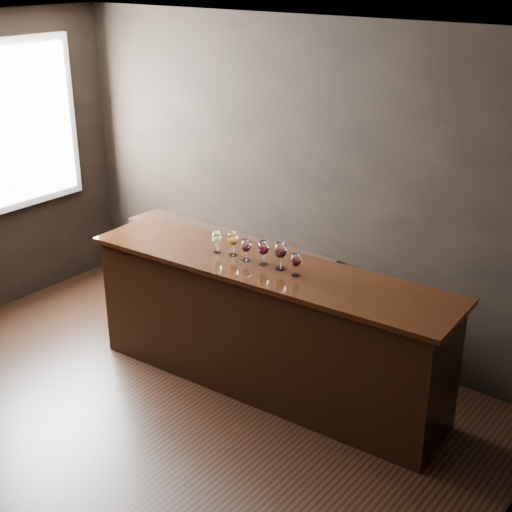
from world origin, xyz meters
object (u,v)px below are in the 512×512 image
Objects in this scene: bar_counter at (267,329)px; glass_red_b at (263,248)px; glass_red_a at (246,246)px; glass_white at (217,238)px; glass_amber at (233,239)px; back_bar_shelf at (227,277)px; glass_red_d at (296,260)px; glass_red_c at (281,251)px.

glass_red_b is at bearing 178.87° from bar_counter.
glass_white is at bearing -175.90° from glass_red_a.
bar_counter is at bearing 0.19° from glass_amber.
bar_counter is 16.44× the size of glass_red_a.
back_bar_shelf is at bearing 138.50° from glass_red_a.
glass_red_d is (0.31, -0.01, -0.01)m from glass_red_b.
glass_red_c is (0.12, 0.01, 0.70)m from bar_counter.
glass_red_a is at bearing -173.41° from glass_red_b.
glass_white is at bearing -178.78° from bar_counter.
glass_red_a reaches higher than bar_counter.
glass_white is 0.44m from glass_red_b.
glass_red_a is (0.15, -0.02, -0.01)m from glass_amber.
glass_white is at bearing -53.40° from back_bar_shelf.
glass_amber reaches higher than back_bar_shelf.
back_bar_shelf is 1.39m from glass_red_a.
glass_amber is at bearing -46.24° from back_bar_shelf.
bar_counter reaches higher than back_bar_shelf.
glass_white is 0.28m from glass_red_a.
glass_white is at bearing -163.91° from glass_amber.
back_bar_shelf is 1.30m from glass_amber.
back_bar_shelf is at bearing 143.70° from glass_red_b.
glass_amber is at bearing 179.94° from glass_red_b.
bar_counter is 0.68m from glass_red_b.
glass_red_b is at bearing 4.98° from glass_white.
glass_red_a is (0.28, 0.02, 0.00)m from glass_white.
glass_red_d is (0.46, 0.01, -0.00)m from glass_red_a.
glass_red_a is at bearing -6.87° from glass_amber.
glass_white is at bearing -175.01° from glass_red_c.
back_bar_shelf is at bearing 126.60° from glass_white.
back_bar_shelf is 12.53× the size of glass_red_a.
glass_amber is 1.12× the size of glass_red_d.
glass_red_b is at bearing 177.93° from glass_red_d.
glass_amber is 0.61m from glass_red_d.
glass_red_b is 0.15m from glass_red_c.
back_bar_shelf is 1.72m from glass_red_d.
glass_red_b is at bearing -36.30° from back_bar_shelf.
glass_amber reaches higher than glass_red_d.
bar_counter is 16.51× the size of glass_red_d.
glass_red_d is (0.61, -0.01, -0.01)m from glass_amber.
back_bar_shelf is 1.60m from glass_red_c.
glass_red_b is at bearing -174.98° from glass_red_c.
glass_red_a reaches higher than back_bar_shelf.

